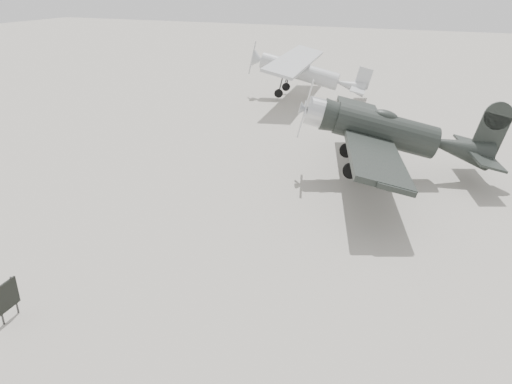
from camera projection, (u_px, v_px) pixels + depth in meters
ground at (220, 233)px, 17.81m from camera, size 160.00×160.00×0.00m
lowwing_monoplane at (394, 133)px, 21.85m from camera, size 8.94×12.28×3.97m
highwing_monoplane at (304, 69)px, 36.59m from camera, size 8.94×12.57×3.55m
sign_board at (6, 297)px, 13.07m from camera, size 0.12×0.79×1.14m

